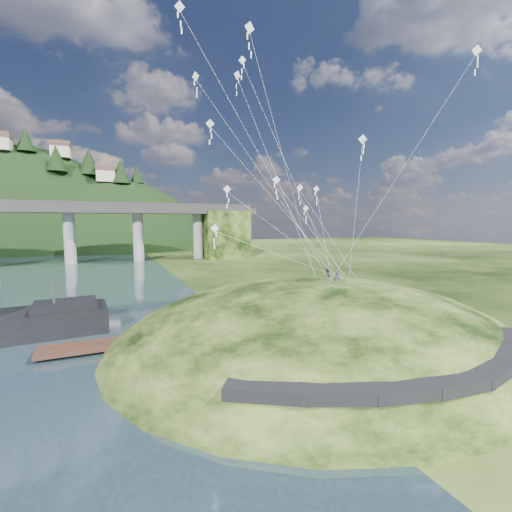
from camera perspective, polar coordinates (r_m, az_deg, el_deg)
name	(u,v)px	position (r m, az deg, el deg)	size (l,w,h in m)	color
ground	(238,363)	(25.70, -2.98, -17.37)	(320.00, 320.00, 0.00)	black
grass_hill	(317,356)	(31.33, 10.07, -16.06)	(36.00, 32.00, 13.00)	black
footpath	(432,371)	(21.55, 27.25, -16.69)	(22.29, 5.84, 0.83)	black
bridge	(19,224)	(94.01, -34.79, 4.47)	(160.00, 11.00, 15.00)	#2D2B2B
wooden_dock	(141,340)	(30.30, -18.67, -13.08)	(14.81, 2.39, 1.06)	#341E15
kite_flyers	(330,269)	(32.25, 12.28, -2.13)	(1.33, 2.70, 1.83)	#272B35
kite_swarm	(262,126)	(32.84, 1.05, 20.84)	(19.01, 16.90, 18.64)	white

